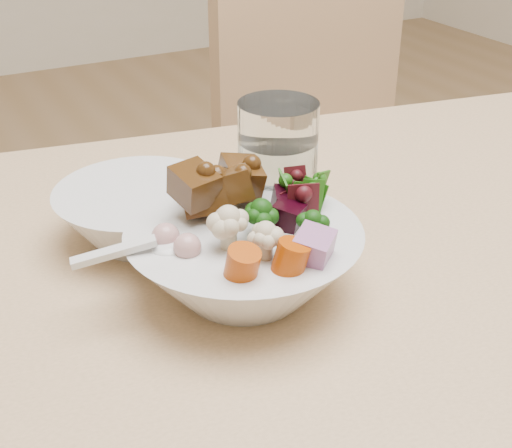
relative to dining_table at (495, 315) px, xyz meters
name	(u,v)px	position (x,y,z in m)	size (l,w,h in m)	color
dining_table	(495,315)	(0.00, 0.00, 0.00)	(1.57, 1.06, 0.68)	#DBAF81
chair_far	(348,166)	(0.22, 0.56, -0.11)	(0.46, 0.46, 0.90)	tan
food_bowl	(245,255)	(-0.24, 0.07, 0.10)	(0.20, 0.20, 0.11)	silver
soup_spoon	(157,250)	(-0.32, 0.07, 0.13)	(0.10, 0.04, 0.02)	silver
water_glass	(277,173)	(-0.17, 0.15, 0.13)	(0.08, 0.08, 0.13)	white
side_bowl	(140,215)	(-0.29, 0.19, 0.10)	(0.16, 0.16, 0.05)	silver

